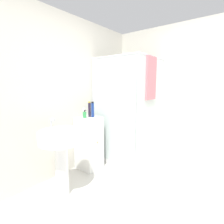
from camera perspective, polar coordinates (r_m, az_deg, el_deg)
ground_plane at (r=2.22m, az=15.76°, el=-31.30°), size 12.00×12.00×0.00m
wall_back at (r=2.80m, az=-17.20°, el=4.97°), size 6.40×0.06×2.50m
wall_right at (r=3.36m, az=27.82°, el=4.91°), size 0.06×6.40×2.50m
shower_enclosure at (r=3.34m, az=5.81°, el=-7.41°), size 0.97×1.00×1.90m
vanity_cabinet at (r=3.05m, az=-7.51°, el=-9.91°), size 0.36×0.39×0.89m
sink at (r=2.32m, az=-16.33°, el=-10.80°), size 0.54×0.54×0.99m
soap_dispenser at (r=2.89m, az=-8.93°, el=-0.86°), size 0.06×0.06×0.13m
shampoo_bottle_tall_black at (r=2.96m, az=-7.37°, el=0.87°), size 0.04×0.04×0.26m
shampoo_bottle_blue at (r=2.93m, az=-6.35°, el=0.78°), size 0.05×0.05×0.26m
lotion_bottle_white at (r=2.95m, az=-9.20°, el=-0.26°), size 0.04×0.04×0.17m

